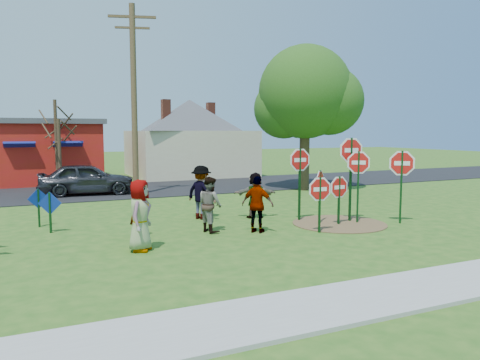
# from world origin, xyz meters

# --- Properties ---
(ground) EXTENTS (120.00, 120.00, 0.00)m
(ground) POSITION_xyz_m (0.00, 0.00, 0.00)
(ground) COLOR #265618
(ground) RESTS_ON ground
(sidewalk) EXTENTS (22.00, 1.80, 0.08)m
(sidewalk) POSITION_xyz_m (0.00, -7.20, 0.04)
(sidewalk) COLOR #9E9E99
(sidewalk) RESTS_ON ground
(road) EXTENTS (120.00, 7.50, 0.04)m
(road) POSITION_xyz_m (0.00, 11.50, 0.02)
(road) COLOR black
(road) RESTS_ON ground
(dirt_patch) EXTENTS (3.20, 3.20, 0.03)m
(dirt_patch) POSITION_xyz_m (4.50, -1.00, 0.01)
(dirt_patch) COLOR brown
(dirt_patch) RESTS_ON ground
(red_building) EXTENTS (9.40, 7.69, 3.90)m
(red_building) POSITION_xyz_m (-5.50, 17.99, 1.97)
(red_building) COLOR #A72210
(red_building) RESTS_ON ground
(cream_house) EXTENTS (9.40, 9.40, 6.50)m
(cream_house) POSITION_xyz_m (5.50, 18.00, 2.92)
(cream_house) COLOR beige
(cream_house) RESTS_ON ground
(stop_sign_a) EXTENTS (1.02, 0.15, 1.89)m
(stop_sign_a) POSITION_xyz_m (3.09, -1.86, 1.26)
(stop_sign_a) COLOR #0F3815
(stop_sign_a) RESTS_ON ground
(stop_sign_b) EXTENTS (1.10, 0.07, 2.72)m
(stop_sign_b) POSITION_xyz_m (3.57, 0.10, 1.96)
(stop_sign_b) COLOR #0F3815
(stop_sign_b) RESTS_ON ground
(stop_sign_c) EXTENTS (0.94, 0.54, 2.64)m
(stop_sign_c) POSITION_xyz_m (5.18, -1.11, 1.84)
(stop_sign_c) COLOR #0F3815
(stop_sign_c) RESTS_ON ground
(stop_sign_d) EXTENTS (1.18, 0.21, 3.12)m
(stop_sign_d) POSITION_xyz_m (5.11, -0.78, 2.25)
(stop_sign_d) COLOR #0F3815
(stop_sign_d) RESTS_ON ground
(stop_sign_e) EXTENTS (1.01, 0.09, 1.80)m
(stop_sign_e) POSITION_xyz_m (4.39, -1.11, 1.18)
(stop_sign_e) COLOR #0F3815
(stop_sign_e) RESTS_ON ground
(stop_sign_f) EXTENTS (0.96, 0.71, 2.67)m
(stop_sign_f) POSITION_xyz_m (6.50, -1.76, 1.90)
(stop_sign_f) COLOR #0F3815
(stop_sign_f) RESTS_ON ground
(stop_sign_g) EXTENTS (0.77, 0.59, 1.98)m
(stop_sign_g) POSITION_xyz_m (3.91, -0.67, 1.35)
(stop_sign_g) COLOR #0F3815
(stop_sign_g) RESTS_ON ground
(blue_diamond_c) EXTENTS (0.69, 0.27, 1.30)m
(blue_diamond_c) POSITION_xyz_m (-4.60, 1.62, 0.80)
(blue_diamond_c) COLOR #0F3815
(blue_diamond_c) RESTS_ON ground
(blue_diamond_d) EXTENTS (0.67, 0.16, 1.30)m
(blue_diamond_d) POSITION_xyz_m (-4.90, 2.76, 0.80)
(blue_diamond_d) COLOR #0F3815
(blue_diamond_d) RESTS_ON ground
(person_a) EXTENTS (1.01, 1.12, 1.92)m
(person_a) POSITION_xyz_m (-2.53, -1.75, 0.96)
(person_a) COLOR #354A7D
(person_a) RESTS_ON ground
(person_b) EXTENTS (0.42, 0.59, 1.54)m
(person_b) POSITION_xyz_m (-2.28, -0.17, 0.77)
(person_b) COLOR #1E695B
(person_b) RESTS_ON ground
(person_c) EXTENTS (0.83, 0.97, 1.76)m
(person_c) POSITION_xyz_m (0.02, -0.30, 0.88)
(person_c) COLOR brown
(person_c) RESTS_ON ground
(person_d) EXTENTS (1.23, 1.45, 1.94)m
(person_d) POSITION_xyz_m (0.52, 1.87, 0.97)
(person_d) COLOR #323337
(person_d) RESTS_ON ground
(person_e) EXTENTS (1.03, 1.06, 1.78)m
(person_e) POSITION_xyz_m (1.33, -1.05, 0.89)
(person_e) COLOR #4D2F56
(person_e) RESTS_ON ground
(person_f) EXTENTS (1.65, 0.97, 1.69)m
(person_f) POSITION_xyz_m (2.38, 1.23, 0.85)
(person_f) COLOR #1F5032
(person_f) RESTS_ON ground
(suv) EXTENTS (4.77, 2.34, 1.57)m
(suv) POSITION_xyz_m (-2.50, 10.22, 0.82)
(suv) COLOR #333237
(suv) RESTS_ON road
(utility_pole) EXTENTS (2.19, 0.76, 9.22)m
(utility_pole) POSITION_xyz_m (-0.32, 9.04, 4.85)
(utility_pole) COLOR #4C3823
(utility_pole) RESTS_ON ground
(leafy_tree) EXTENTS (5.44, 4.96, 7.73)m
(leafy_tree) POSITION_xyz_m (8.56, 7.44, 4.98)
(leafy_tree) COLOR #382819
(leafy_tree) RESTS_ON ground
(bare_tree_east) EXTENTS (1.80, 1.80, 3.84)m
(bare_tree_east) POSITION_xyz_m (-3.55, 12.96, 2.48)
(bare_tree_east) COLOR #382819
(bare_tree_east) RESTS_ON ground
(bare_tree_extra) EXTENTS (1.80, 1.80, 4.89)m
(bare_tree_extra) POSITION_xyz_m (-3.65, 13.65, 3.17)
(bare_tree_extra) COLOR #382819
(bare_tree_extra) RESTS_ON ground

